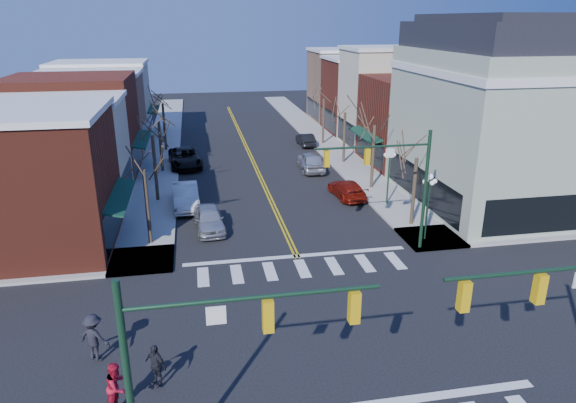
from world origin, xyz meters
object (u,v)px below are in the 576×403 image
lamppost_corner (429,196)px  car_left_mid (186,196)px  car_right_near (347,189)px  car_right_far (306,140)px  lamppost_midblock (389,167)px  car_left_near (209,219)px  pedestrian_dark_a (156,365)px  pedestrian_red_b (117,387)px  car_right_mid (311,161)px  car_left_far (185,158)px  pedestrian_dark_b (94,337)px  victorian_corner (506,113)px

lamppost_corner → car_left_mid: (-14.50, 8.82, -2.12)m
car_right_near → car_right_far: car_right_near is taller
lamppost_midblock → car_left_near: 13.39m
car_right_near → pedestrian_dark_a: pedestrian_dark_a is taller
car_right_far → pedestrian_dark_a: size_ratio=2.42×
lamppost_corner → car_left_mid: bearing=148.7°
lamppost_corner → pedestrian_dark_a: bearing=-145.2°
pedestrian_red_b → lamppost_corner: bearing=-34.6°
car_left_near → car_right_mid: car_right_mid is taller
car_right_near → car_left_far: bearing=-46.7°
lamppost_corner → car_right_near: 9.39m
car_right_mid → lamppost_midblock: bearing=110.4°
car_left_mid → car_left_far: (-0.10, 11.19, -0.01)m
car_left_far → pedestrian_dark_a: bearing=-97.1°
pedestrian_red_b → pedestrian_dark_b: (-1.25, 3.10, 0.05)m
lamppost_midblock → car_right_near: bearing=135.8°
lamppost_midblock → pedestrian_dark_b: size_ratio=2.19×
car_left_near → pedestrian_red_b: bearing=-107.5°
victorian_corner → lamppost_corner: (-8.30, -6.00, -3.70)m
car_left_mid → pedestrian_dark_b: 17.92m
pedestrian_red_b → pedestrian_dark_b: pedestrian_dark_b is taller
lamppost_corner → pedestrian_dark_b: (-17.97, -8.76, -1.83)m
car_left_near → car_left_mid: car_left_mid is taller
lamppost_corner → car_left_far: 24.86m
pedestrian_dark_a → lamppost_corner: bearing=76.2°
car_left_mid → pedestrian_dark_b: size_ratio=2.59×
car_right_far → pedestrian_dark_a: pedestrian_dark_a is taller
lamppost_corner → car_left_far: (-14.60, 20.01, -2.13)m
victorian_corner → pedestrian_red_b: size_ratio=7.62×
lamppost_corner → car_left_near: lamppost_corner is taller
lamppost_corner → car_right_far: (-1.80, 26.18, -2.29)m
car_left_near → pedestrian_dark_a: size_ratio=2.66×
car_right_near → pedestrian_dark_b: (-15.61, -17.55, 0.46)m
victorian_corner → car_right_near: size_ratio=3.07×
car_left_near → car_right_mid: 15.74m
car_left_mid → victorian_corner: bearing=-9.8°
lamppost_corner → pedestrian_dark_a: 18.97m
car_left_far → car_right_far: car_left_far is taller
victorian_corner → lamppost_midblock: (-8.30, 0.50, -3.70)m
car_left_mid → pedestrian_dark_a: size_ratio=3.05×
pedestrian_dark_a → car_right_near: bearing=97.6°
victorian_corner → car_right_far: 23.34m
car_left_far → pedestrian_dark_b: pedestrian_dark_b is taller
lamppost_midblock → pedestrian_dark_a: bearing=-131.9°
car_left_mid → pedestrian_dark_a: (-1.00, -19.58, 0.15)m
car_left_near → lamppost_midblock: bearing=5.7°
car_left_mid → lamppost_midblock: bearing=-11.9°
lamppost_corner → lamppost_midblock: (0.00, 6.50, 0.00)m
lamppost_corner → pedestrian_dark_b: lamppost_corner is taller
car_left_near → car_left_far: 15.91m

